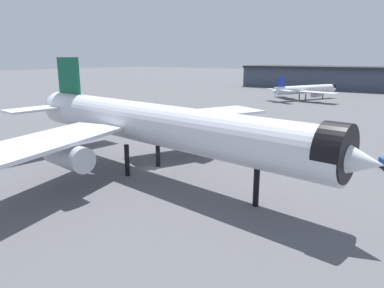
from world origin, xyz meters
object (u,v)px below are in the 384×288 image
object	(u,v)px
airliner_near_gate	(152,125)
baggage_cart_trailing	(87,127)
airliner_far_taxiway	(305,90)
traffic_cone_near_nose	(191,127)

from	to	relation	value
airliner_near_gate	baggage_cart_trailing	size ratio (longest dim) A/B	21.32
airliner_far_taxiway	airliner_near_gate	bearing A→B (deg)	-147.38
airliner_near_gate	baggage_cart_trailing	xyz separation A→B (m)	(-33.94, 14.08, -6.54)
airliner_near_gate	traffic_cone_near_nose	size ratio (longest dim) A/B	101.52
airliner_far_taxiway	traffic_cone_near_nose	world-z (taller)	airliner_far_taxiway
baggage_cart_trailing	traffic_cone_near_nose	size ratio (longest dim) A/B	4.76
airliner_near_gate	traffic_cone_near_nose	distance (m)	36.21
baggage_cart_trailing	traffic_cone_near_nose	distance (m)	24.81
airliner_near_gate	traffic_cone_near_nose	bearing A→B (deg)	122.65
airliner_near_gate	traffic_cone_near_nose	world-z (taller)	airliner_near_gate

